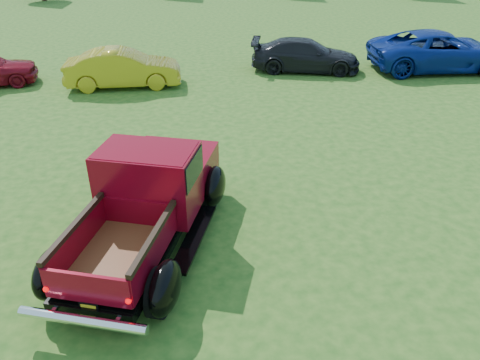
{
  "coord_description": "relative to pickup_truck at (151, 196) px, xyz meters",
  "views": [
    {
      "loc": [
        -0.65,
        -7.55,
        5.24
      ],
      "look_at": [
        -0.07,
        0.2,
        0.86
      ],
      "focal_mm": 35.0,
      "sensor_mm": 36.0,
      "label": 1
    }
  ],
  "objects": [
    {
      "name": "show_car_grey",
      "position": [
        4.94,
        10.46,
        -0.24
      ],
      "size": [
        4.39,
        2.42,
        1.2
      ],
      "primitive_type": "imported",
      "rotation": [
        0.0,
        0.0,
        1.39
      ],
      "color": "black",
      "rests_on": "ground"
    },
    {
      "name": "show_car_blue",
      "position": [
        10.11,
        10.18,
        -0.1
      ],
      "size": [
        5.35,
        2.51,
        1.48
      ],
      "primitive_type": "imported",
      "rotation": [
        0.0,
        0.0,
        1.58
      ],
      "color": "navy",
      "rests_on": "ground"
    },
    {
      "name": "ground",
      "position": [
        1.72,
        0.22,
        -0.84
      ],
      "size": [
        120.0,
        120.0,
        0.0
      ],
      "primitive_type": "plane",
      "color": "#214D16",
      "rests_on": "ground"
    },
    {
      "name": "show_car_yellow",
      "position": [
        -1.78,
        8.99,
        -0.19
      ],
      "size": [
        4.01,
        1.6,
        1.3
      ],
      "primitive_type": "imported",
      "rotation": [
        0.0,
        0.0,
        1.63
      ],
      "color": "gold",
      "rests_on": "ground"
    },
    {
      "name": "pickup_truck",
      "position": [
        0.0,
        0.0,
        0.0
      ],
      "size": [
        3.23,
        5.05,
        1.77
      ],
      "rotation": [
        0.0,
        0.0,
        -0.27
      ],
      "color": "black",
      "rests_on": "ground"
    }
  ]
}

